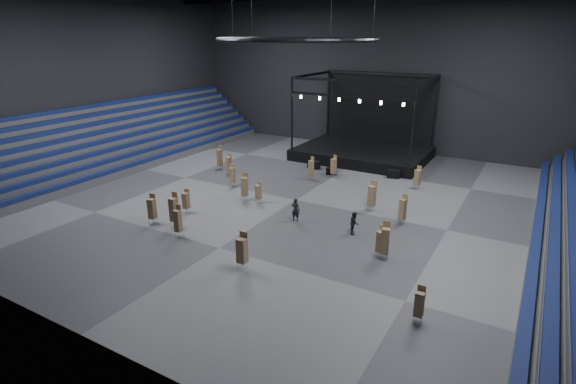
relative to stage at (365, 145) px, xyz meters
The scene contains 30 objects.
floor 16.30m from the stage, 90.00° to the right, with size 50.00×50.00×0.00m, color #505052.
wall_back 8.93m from the stage, 90.00° to the left, with size 50.00×0.20×18.00m, color black.
wall_front 37.99m from the stage, 90.00° to the right, with size 50.00×0.20×18.00m, color black.
wall_left 30.75m from the stage, 147.00° to the right, with size 0.20×42.00×18.00m, color black.
bleachers_left 28.10m from the stage, 144.71° to the right, with size 7.20×40.00×6.40m.
stage is the anchor object (origin of this frame).
truss_ring 19.93m from the stage, 90.00° to the right, with size 12.30×12.30×5.15m.
flight_case_left 7.71m from the stage, 112.76° to the right, with size 1.25×0.63×0.83m, color black.
flight_case_mid 8.16m from the stage, 93.28° to the right, with size 1.05×0.52×0.70m, color black.
flight_case_right 8.11m from the stage, 48.78° to the right, with size 1.24×0.62×0.82m, color black.
chair_stack_0 26.81m from the stage, 104.86° to the right, with size 0.57×0.57×2.30m.
chair_stack_1 18.52m from the stage, 97.50° to the right, with size 0.51×0.51×1.81m.
chair_stack_2 11.59m from the stage, 45.20° to the right, with size 0.58×0.58×2.17m.
chair_stack_3 24.62m from the stage, 66.86° to the right, with size 0.57×0.57×2.11m.
chair_stack_4 16.66m from the stage, 67.37° to the right, with size 0.60×0.60×2.51m.
chair_stack_5 16.15m from the stage, 125.87° to the right, with size 0.49×0.49×2.13m.
chair_stack_6 28.38m from the stage, 83.99° to the right, with size 0.58×0.58×2.38m.
chair_stack_7 24.83m from the stage, 66.35° to the right, with size 0.56×0.56×2.53m.
chair_stack_8 10.75m from the stage, 97.69° to the right, with size 0.51×0.51×2.31m.
chair_stack_9 8.71m from the stage, 89.70° to the right, with size 0.58×0.58×2.22m.
chair_stack_10 19.14m from the stage, 60.92° to the right, with size 0.53×0.53×2.33m.
chair_stack_11 23.88m from the stage, 104.86° to the right, with size 0.49×0.49×1.95m.
chair_stack_12 16.65m from the stage, 132.80° to the right, with size 0.60×0.60×2.58m.
chair_stack_13 26.88m from the stage, 97.79° to the right, with size 0.45×0.45×2.31m.
chair_stack_14 31.30m from the stage, 64.39° to the right, with size 0.43×0.43×1.97m.
chair_stack_15 17.43m from the stage, 113.17° to the right, with size 0.60×0.60×2.14m.
chair_stack_16 26.00m from the stage, 101.26° to the right, with size 0.51×0.51×2.62m.
chair_stack_17 18.77m from the stage, 101.64° to the right, with size 0.60×0.60×2.40m.
man_center 20.30m from the stage, 83.92° to the right, with size 0.66×0.44×1.82m, color black.
crew_member 21.24m from the stage, 71.14° to the right, with size 0.79×0.62×1.63m, color black.
Camera 1 is at (17.36, -31.44, 13.47)m, focal length 28.00 mm.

